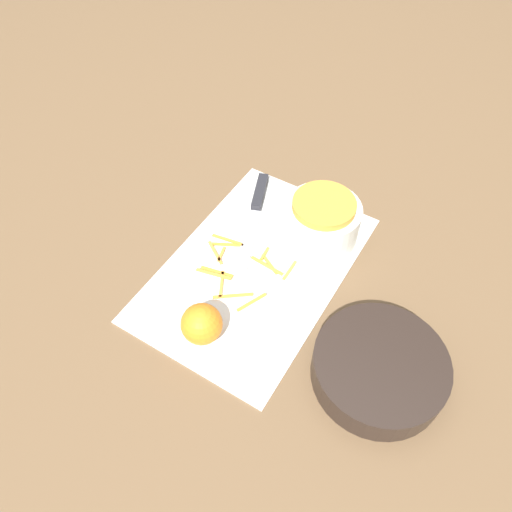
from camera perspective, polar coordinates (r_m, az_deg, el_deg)
The scene contains 7 objects.
ground_plane at distance 0.91m, azimuth -0.00°, elevation -1.41°, with size 4.00×4.00×0.00m, color brown.
cutting_board at distance 0.91m, azimuth -0.00°, elevation -1.29°, with size 0.45×0.30×0.01m.
bowl_speckled at distance 0.93m, azimuth 7.55°, elevation 4.10°, with size 0.14×0.14×0.09m.
bowl_dark at distance 0.80m, azimuth 13.89°, elevation -12.36°, with size 0.21×0.21×0.05m.
knife at distance 1.01m, azimuth 0.13°, elevation 6.07°, with size 0.24×0.11×0.02m.
orange_left at distance 0.81m, azimuth -6.37°, elevation -7.65°, with size 0.07×0.07×0.07m.
peel_pile at distance 0.90m, azimuth -2.04°, elevation -1.37°, with size 0.15×0.17×0.01m.
Camera 1 is at (0.47, 0.29, 0.73)m, focal length 35.00 mm.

